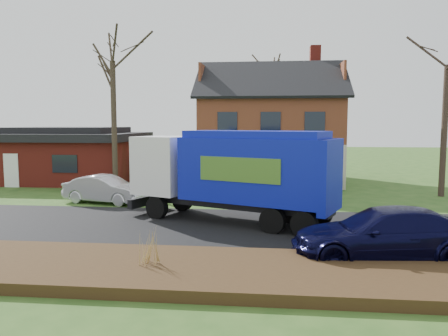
# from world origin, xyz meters

# --- Properties ---
(ground) EXTENTS (120.00, 120.00, 0.00)m
(ground) POSITION_xyz_m (0.00, 0.00, 0.00)
(ground) COLOR #284C19
(ground) RESTS_ON ground
(road) EXTENTS (80.00, 7.00, 0.02)m
(road) POSITION_xyz_m (0.00, 0.00, 0.01)
(road) COLOR black
(road) RESTS_ON ground
(mulch_verge) EXTENTS (80.00, 3.50, 0.30)m
(mulch_verge) POSITION_xyz_m (0.00, -5.30, 0.15)
(mulch_verge) COLOR black
(mulch_verge) RESTS_ON ground
(main_house) EXTENTS (12.95, 8.95, 9.26)m
(main_house) POSITION_xyz_m (1.49, 13.91, 4.03)
(main_house) COLOR beige
(main_house) RESTS_ON ground
(ranch_house) EXTENTS (9.80, 8.20, 3.70)m
(ranch_house) POSITION_xyz_m (-12.00, 13.00, 1.81)
(ranch_house) COLOR maroon
(ranch_house) RESTS_ON ground
(garbage_truck) EXTENTS (8.80, 5.37, 3.67)m
(garbage_truck) POSITION_xyz_m (0.59, 1.05, 2.12)
(garbage_truck) COLOR black
(garbage_truck) RESTS_ON ground
(silver_sedan) EXTENTS (4.41, 2.38, 1.38)m
(silver_sedan) POSITION_xyz_m (-6.18, 4.65, 0.69)
(silver_sedan) COLOR #B2B3BA
(silver_sedan) RESTS_ON ground
(navy_wagon) EXTENTS (5.48, 2.65, 1.54)m
(navy_wagon) POSITION_xyz_m (5.29, -3.40, 0.77)
(navy_wagon) COLOR black
(navy_wagon) RESTS_ON ground
(tree_front_west) EXTENTS (3.53, 3.53, 10.48)m
(tree_front_west) POSITION_xyz_m (-7.07, 8.55, 8.64)
(tree_front_west) COLOR #392E22
(tree_front_west) RESTS_ON ground
(tree_back) EXTENTS (3.42, 3.42, 10.84)m
(tree_back) POSITION_xyz_m (2.23, 20.63, 9.04)
(tree_back) COLOR #3F3126
(tree_back) RESTS_ON ground
(grass_clump_mid) EXTENTS (0.34, 0.28, 0.95)m
(grass_clump_mid) POSITION_xyz_m (-1.10, -5.36, 0.77)
(grass_clump_mid) COLOR #AC8B4C
(grass_clump_mid) RESTS_ON mulch_verge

